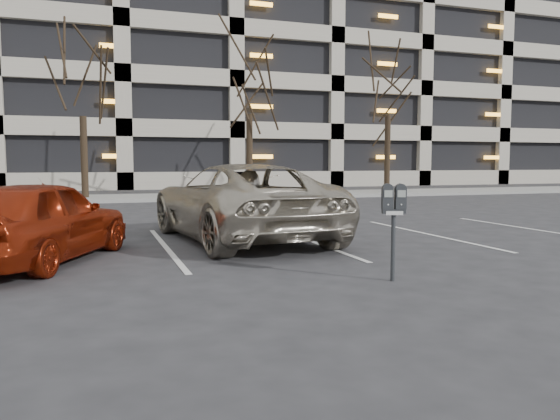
{
  "coord_description": "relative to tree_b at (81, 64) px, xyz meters",
  "views": [
    {
      "loc": [
        -2.59,
        -7.73,
        1.55
      ],
      "look_at": [
        -0.13,
        -0.47,
        0.88
      ],
      "focal_mm": 35.0,
      "sensor_mm": 36.0,
      "label": 1
    }
  ],
  "objects": [
    {
      "name": "ground",
      "position": [
        3.0,
        -16.0,
        -5.49
      ],
      "size": [
        140.0,
        140.0,
        0.0
      ],
      "primitive_type": "plane",
      "color": "#28282B",
      "rests_on": "ground"
    },
    {
      "name": "sidewalk",
      "position": [
        3.0,
        0.0,
        -5.43
      ],
      "size": [
        80.0,
        4.0,
        0.12
      ],
      "primitive_type": "cube",
      "color": "gray",
      "rests_on": "ground"
    },
    {
      "name": "stall_lines",
      "position": [
        1.6,
        -13.7,
        -5.48
      ],
      "size": [
        16.9,
        5.2,
        0.0
      ],
      "color": "silver",
      "rests_on": "ground"
    },
    {
      "name": "parking_garage",
      "position": [
        15.0,
        17.84,
        3.77
      ],
      "size": [
        52.0,
        20.0,
        19.0
      ],
      "color": "black",
      "rests_on": "ground"
    },
    {
      "name": "tree_b",
      "position": [
        0.0,
        0.0,
        0.0
      ],
      "size": [
        3.34,
        3.34,
        7.6
      ],
      "color": "black",
      "rests_on": "ground"
    },
    {
      "name": "tree_c",
      "position": [
        7.0,
        0.0,
        0.48
      ],
      "size": [
        3.63,
        3.63,
        8.25
      ],
      "color": "black",
      "rests_on": "ground"
    },
    {
      "name": "tree_d",
      "position": [
        14.0,
        0.0,
        0.66
      ],
      "size": [
        3.74,
        3.74,
        8.51
      ],
      "color": "black",
      "rests_on": "ground"
    },
    {
      "name": "parking_meter",
      "position": [
        4.07,
        -17.53,
        -4.53
      ],
      "size": [
        0.34,
        0.21,
        1.25
      ],
      "rotation": [
        0.0,
        0.0,
        -0.3
      ],
      "color": "black",
      "rests_on": "ground"
    },
    {
      "name": "suv_silver",
      "position": [
        3.16,
        -13.12,
        -4.73
      ],
      "size": [
        3.08,
        5.72,
        1.53
      ],
      "rotation": [
        0.0,
        0.0,
        3.25
      ],
      "color": "#B9B09D",
      "rests_on": "ground"
    },
    {
      "name": "car_red",
      "position": [
        -0.44,
        -14.65,
        -4.83
      ],
      "size": [
        3.02,
        4.18,
        1.32
      ],
      "primitive_type": "imported",
      "rotation": [
        0.0,
        0.0,
        2.72
      ],
      "color": "maroon",
      "rests_on": "ground"
    }
  ]
}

